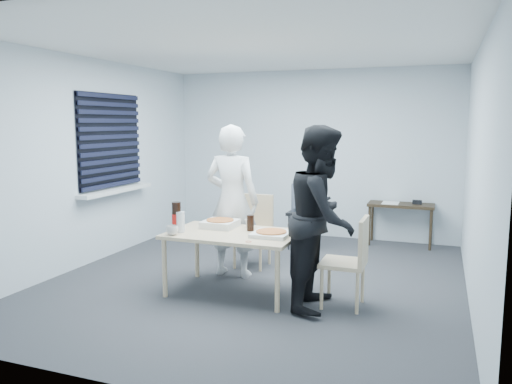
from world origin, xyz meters
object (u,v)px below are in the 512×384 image
at_px(side_table, 401,209).
at_px(soda_bottle, 177,217).
at_px(stool, 302,219).
at_px(backpack, 302,198).
at_px(chair_far, 255,225).
at_px(dining_table, 233,238).
at_px(mug_b, 249,223).
at_px(person_black, 322,217).
at_px(mug_a, 172,230).
at_px(chair_right, 352,256).
at_px(person_white, 232,201).

bearing_deg(side_table, soda_bottle, -125.16).
bearing_deg(stool, backpack, -90.00).
relative_size(chair_far, side_table, 0.96).
distance_m(dining_table, side_table, 3.14).
relative_size(stool, backpack, 1.33).
xyz_separation_m(chair_far, soda_bottle, (-0.41, -1.24, 0.29)).
xyz_separation_m(chair_far, side_table, (1.65, 1.69, 0.03)).
distance_m(chair_far, backpack, 1.08).
bearing_deg(soda_bottle, mug_b, 35.87).
height_order(person_black, side_table, person_black).
xyz_separation_m(chair_far, mug_b, (0.23, -0.78, 0.19)).
bearing_deg(soda_bottle, mug_a, -76.74).
height_order(chair_right, soda_bottle, soda_bottle).
xyz_separation_m(person_black, mug_a, (-1.49, -0.27, -0.18)).
height_order(chair_far, mug_a, chair_far).
height_order(mug_a, soda_bottle, soda_bottle).
bearing_deg(soda_bottle, person_black, 4.32).
xyz_separation_m(mug_a, mug_b, (0.60, 0.62, -0.00)).
xyz_separation_m(person_black, side_table, (0.53, 2.81, -0.34)).
bearing_deg(side_table, backpack, -152.41).
bearing_deg(chair_right, person_black, -165.69).
xyz_separation_m(dining_table, side_table, (1.49, 2.76, -0.05)).
bearing_deg(chair_right, soda_bottle, -174.07).
distance_m(chair_right, soda_bottle, 1.85).
distance_m(chair_far, stool, 1.08).
height_order(stool, soda_bottle, soda_bottle).
bearing_deg(person_white, backpack, -106.36).
height_order(dining_table, stool, dining_table).
xyz_separation_m(mug_b, soda_bottle, (-0.64, -0.46, 0.11)).
bearing_deg(chair_far, mug_a, -104.98).
height_order(chair_right, mug_a, chair_right).
distance_m(person_white, soda_bottle, 0.81).
relative_size(side_table, mug_a, 7.57).
relative_size(person_white, mug_b, 17.70).
distance_m(person_black, mug_a, 1.53).
xyz_separation_m(chair_far, stool, (0.34, 1.02, -0.09)).
bearing_deg(dining_table, stool, 84.92).
bearing_deg(backpack, chair_far, -122.32).
distance_m(backpack, soda_bottle, 2.37).
bearing_deg(person_white, stool, -106.23).
bearing_deg(mug_a, side_table, 56.73).
relative_size(backpack, soda_bottle, 1.27).
relative_size(chair_far, mug_a, 7.24).
height_order(chair_right, stool, chair_right).
bearing_deg(dining_table, soda_bottle, -163.79).
bearing_deg(backpack, dining_table, -108.50).
relative_size(mug_a, soda_bottle, 0.39).
height_order(chair_far, person_black, person_black).
distance_m(person_black, soda_bottle, 1.53).
height_order(chair_right, mug_b, chair_right).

